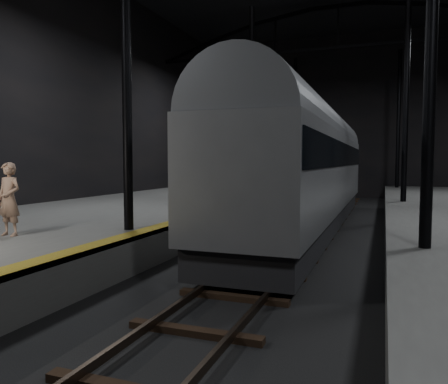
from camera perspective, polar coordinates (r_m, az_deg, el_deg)
The scene contains 6 objects.
ground at distance 15.08m, azimuth 8.71°, elevation -7.16°, with size 44.00×44.00×0.00m, color black.
platform_left at distance 18.02m, azimuth -15.39°, elevation -3.82°, with size 9.00×43.80×1.00m, color #50504E.
tactile_strip at distance 15.87m, azimuth -2.83°, elevation -2.88°, with size 0.50×43.80×0.01m, color olive.
track at distance 15.06m, azimuth 8.72°, elevation -6.91°, with size 2.40×43.00×0.24m.
train at distance 18.33m, azimuth 11.06°, elevation 3.95°, with size 2.93×19.55×5.23m.
woman at distance 12.44m, azimuth -26.27°, elevation -0.85°, with size 0.69×0.45×1.89m, color #9E7860.
Camera 1 is at (2.92, -14.50, 2.91)m, focal length 35.00 mm.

